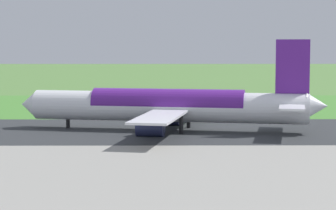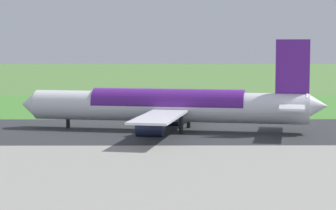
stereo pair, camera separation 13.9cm
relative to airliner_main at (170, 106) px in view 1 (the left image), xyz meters
The scene contains 6 objects.
ground_plane 5.49m from the airliner_main, ahead, with size 800.00×800.00×0.00m, color #547F3D.
runway_asphalt 5.47m from the airliner_main, ahead, with size 600.00×33.96×0.06m, color #2D3033.
grass_verge_foreground 39.02m from the airliner_main, 85.04° to the right, with size 600.00×80.00×0.04m, color #478534.
airliner_main is the anchor object (origin of this frame).
no_stopping_sign 36.11m from the airliner_main, 74.09° to the right, with size 0.60×0.10×2.76m.
traffic_cone_orange 45.22m from the airliner_main, 69.43° to the right, with size 0.40×0.40×0.55m, color orange.
Camera 1 is at (-2.21, 111.97, 14.87)m, focal length 69.45 mm.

